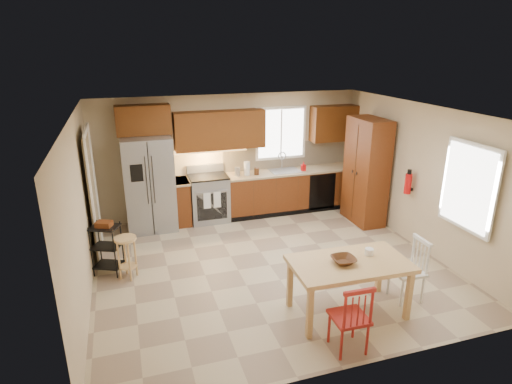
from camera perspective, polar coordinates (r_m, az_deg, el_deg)
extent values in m
plane|color=tan|center=(7.12, 1.83, -9.71)|extent=(5.50, 5.50, 0.00)
cube|color=silver|center=(6.31, 2.07, 10.61)|extent=(5.50, 5.00, 0.02)
cube|color=#CCB793|center=(8.91, -3.43, 4.91)|extent=(5.50, 0.02, 2.50)
cube|color=#CCB793|center=(4.53, 12.66, -10.20)|extent=(5.50, 0.02, 2.50)
cube|color=#CCB793|center=(6.30, -22.39, -2.66)|extent=(0.02, 5.00, 2.50)
cube|color=#CCB793|center=(7.92, 21.06, 1.83)|extent=(0.02, 5.00, 2.50)
cube|color=gray|center=(8.40, -14.05, 1.06)|extent=(0.92, 0.75, 1.82)
cube|color=gray|center=(8.73, -6.31, -0.90)|extent=(0.76, 0.63, 0.92)
cube|color=#632D12|center=(8.67, -9.89, -1.30)|extent=(0.30, 0.60, 0.90)
cube|color=#632D12|center=(9.25, 4.90, 0.25)|extent=(2.92, 0.60, 0.90)
cube|color=black|center=(9.22, 8.80, 0.03)|extent=(0.60, 0.02, 0.78)
cube|color=beige|center=(9.30, 4.36, 5.03)|extent=(2.92, 0.03, 0.55)
cube|color=#582D0E|center=(8.32, -14.81, 9.29)|extent=(1.00, 0.35, 0.55)
cube|color=#582D0E|center=(8.56, -4.85, 8.24)|extent=(1.80, 0.35, 0.75)
cube|color=#582D0E|center=(9.42, 10.33, 9.00)|extent=(1.00, 0.35, 0.75)
cube|color=white|center=(9.12, 3.33, 7.83)|extent=(1.12, 0.04, 1.12)
cube|color=gray|center=(9.06, 3.86, 2.59)|extent=(0.62, 0.46, 0.16)
cube|color=#FFBF66|center=(8.56, -6.70, 5.47)|extent=(1.60, 0.30, 0.01)
imported|color=#BC0D0D|center=(9.07, 6.35, 3.43)|extent=(0.09, 0.09, 0.19)
cylinder|color=silver|center=(8.70, -1.23, 3.16)|extent=(0.12, 0.12, 0.28)
cylinder|color=gray|center=(8.66, -2.50, 2.73)|extent=(0.11, 0.11, 0.18)
cylinder|color=#512915|center=(8.74, 0.09, 2.78)|extent=(0.10, 0.10, 0.14)
cube|color=#632D12|center=(8.73, 14.47, 2.68)|extent=(0.50, 0.95, 2.10)
cylinder|color=#BC0D0D|center=(8.00, 19.61, 1.04)|extent=(0.12, 0.12, 0.36)
cube|color=white|center=(7.00, 26.51, 0.61)|extent=(0.04, 1.02, 1.32)
cube|color=#8C7A59|center=(7.58, -20.97, -0.50)|extent=(0.04, 0.95, 2.10)
imported|color=#512915|center=(5.70, 11.57, -9.28)|extent=(0.32, 0.32, 0.08)
cylinder|color=silver|center=(5.97, 14.82, -7.89)|extent=(0.11, 0.11, 0.13)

